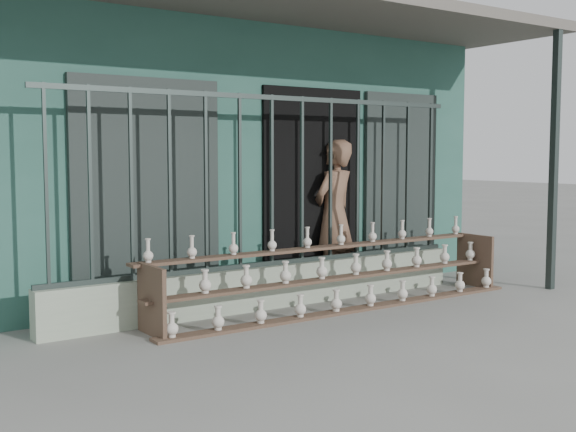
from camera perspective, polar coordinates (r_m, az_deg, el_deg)
ground at (r=6.75m, az=4.90°, el=-9.10°), size 60.00×60.00×0.00m
workshop_building at (r=10.17m, az=-10.43°, el=4.79°), size 7.40×6.60×3.21m
parapet_wall at (r=7.73m, az=-1.27°, el=-5.57°), size 5.00×0.20×0.45m
security_fence at (r=7.60m, az=-1.29°, el=2.78°), size 5.00×0.04×1.80m
shelf_rack at (r=7.72m, az=4.10°, el=-4.61°), size 4.50×0.68×0.85m
elderly_woman at (r=8.63m, az=3.67°, el=0.05°), size 0.76×0.63×1.80m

